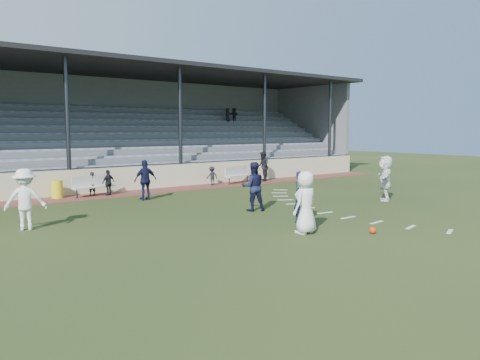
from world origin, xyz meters
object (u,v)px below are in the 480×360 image
bench_left (93,184)px  bench_right (237,173)px  player_navy_lead (301,197)px  trash_bin (57,189)px  official (263,166)px  player_white_lead (306,202)px  football (373,230)px

bench_left → bench_right: size_ratio=1.00×
bench_right → player_navy_lead: size_ratio=1.19×
trash_bin → player_navy_lead: 11.54m
bench_right → official: size_ratio=1.15×
player_white_lead → football: bearing=128.7°
player_white_lead → official: size_ratio=1.05×
football → player_white_lead: size_ratio=0.11×
player_navy_lead → official: official is taller
bench_right → trash_bin: (-9.92, 0.24, -0.17)m
football → player_white_lead: bearing=140.3°
bench_left → trash_bin: bearing=157.4°
player_navy_lead → player_white_lead: bearing=-131.6°
bench_right → football: size_ratio=9.80×
bench_right → player_navy_lead: player_navy_lead is taller
bench_left → player_white_lead: player_white_lead is taller
bench_left → trash_bin: bench_left is taller
player_white_lead → bench_right: bearing=-130.0°
bench_left → player_white_lead: (2.17, -11.42, 0.34)m
trash_bin → football: bearing=-68.2°
trash_bin → player_white_lead: (3.68, -11.75, 0.51)m
player_white_lead → official: 13.96m
football → player_navy_lead: (-0.48, 2.49, 0.75)m
player_white_lead → official: (8.07, 11.39, -0.03)m
bench_left → bench_right: same height
player_white_lead → player_navy_lead: bearing=-142.1°
bench_left → official: bearing=-10.5°
official → player_navy_lead: bearing=-2.4°
football → official: bearing=62.6°
bench_left → player_navy_lead: (3.21, -10.20, 0.27)m
bench_right → official: bearing=-19.1°
player_navy_lead → bench_left: bearing=106.4°
bench_left → bench_right: bearing=-9.8°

